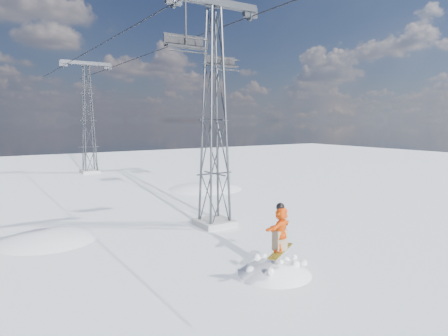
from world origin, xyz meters
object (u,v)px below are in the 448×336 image
Objects in this scene: lift_tower_near at (214,121)px; lift_tower_far at (88,121)px; lift_chair_near at (185,42)px; snowboarder_jump at (274,317)px.

lift_tower_near and lift_tower_far have the same top height.
snowboarder_jump is at bearing -84.58° from lift_chair_near.
lift_tower_far is at bearing 87.02° from snowboarder_jump.
lift_chair_near is (-2.20, -26.16, 3.45)m from lift_tower_far.
lift_tower_far reaches higher than snowboarder_jump.
lift_tower_far is 26.48m from lift_chair_near.
lift_tower_far is at bearing 85.19° from lift_chair_near.
lift_tower_far reaches higher than lift_chair_near.
snowboarder_jump is (-1.66, -6.85, -7.11)m from lift_tower_near.
lift_chair_near is (-0.54, 5.69, 10.56)m from snowboarder_jump.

